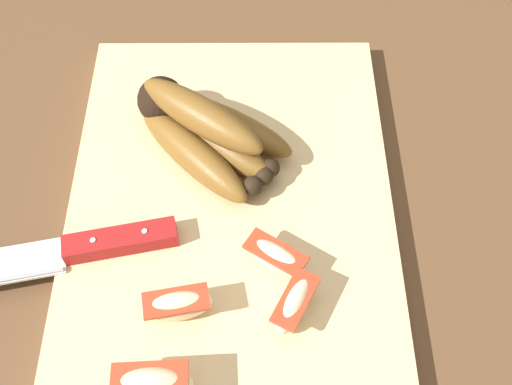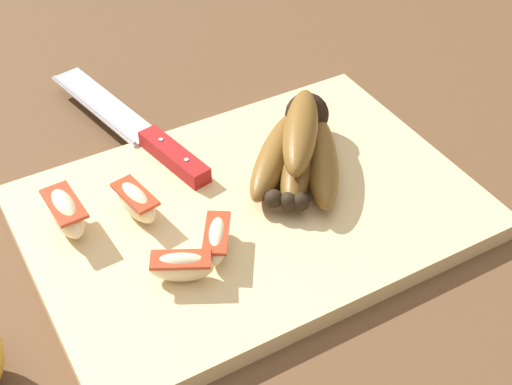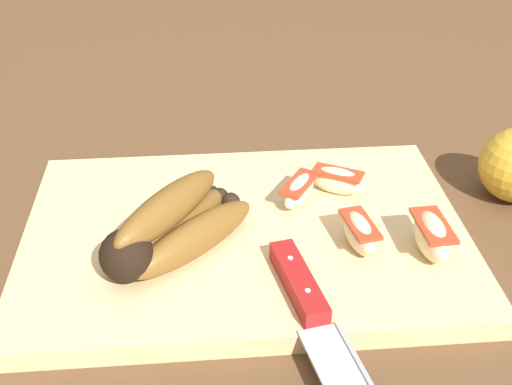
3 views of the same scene
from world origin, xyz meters
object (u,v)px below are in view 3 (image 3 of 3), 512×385
object	(u,v)px
apple_wedge_near	(337,180)
apple_wedge_middle	(432,236)
apple_wedge_extra	(299,190)
banana_bunch	(169,227)
apple_wedge_far	(359,233)
chefs_knife	(318,322)

from	to	relation	value
apple_wedge_near	apple_wedge_middle	xyz separation A→B (m)	(-0.07, 0.11, 0.00)
apple_wedge_near	apple_wedge_extra	distance (m)	0.05
banana_bunch	apple_wedge_near	bearing A→B (deg)	-154.60
apple_wedge_far	apple_wedge_near	bearing A→B (deg)	-88.50
banana_bunch	apple_wedge_far	xyz separation A→B (m)	(-0.18, 0.01, -0.01)
chefs_knife	apple_wedge_extra	bearing A→B (deg)	-93.04
apple_wedge_middle	apple_wedge_extra	distance (m)	0.15
apple_wedge_near	apple_wedge_middle	size ratio (longest dim) A/B	0.95
chefs_knife	apple_wedge_far	size ratio (longest dim) A/B	4.59
apple_wedge_middle	apple_wedge_far	xyz separation A→B (m)	(0.06, -0.01, -0.00)
apple_wedge_far	apple_wedge_extra	distance (m)	0.09
apple_wedge_extra	apple_wedge_near	bearing A→B (deg)	-160.68
chefs_knife	apple_wedge_extra	xyz separation A→B (m)	(-0.01, -0.18, 0.01)
banana_bunch	apple_wedge_extra	world-z (taller)	banana_bunch
apple_wedge_far	apple_wedge_extra	bearing A→B (deg)	-60.87
chefs_knife	apple_wedge_far	world-z (taller)	apple_wedge_far
chefs_knife	apple_wedge_near	distance (m)	0.21
apple_wedge_near	apple_wedge_extra	bearing A→B (deg)	19.32
banana_bunch	apple_wedge_extra	xyz separation A→B (m)	(-0.13, -0.07, -0.01)
chefs_knife	apple_wedge_middle	world-z (taller)	apple_wedge_middle
apple_wedge_extra	chefs_knife	bearing A→B (deg)	86.96
chefs_knife	apple_wedge_near	bearing A→B (deg)	-104.80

